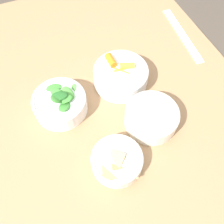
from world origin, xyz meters
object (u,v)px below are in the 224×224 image
object	(u,v)px
ruler	(182,35)
bowl_carrots	(121,75)
bowl_greens	(60,103)
bowl_beans_hotdog	(151,117)
bowl_cookies	(117,161)

from	to	relation	value
ruler	bowl_carrots	bearing A→B (deg)	-69.70
bowl_greens	ruler	distance (m)	0.53
bowl_greens	bowl_beans_hotdog	world-z (taller)	bowl_greens
bowl_carrots	bowl_cookies	xyz separation A→B (m)	(0.25, -0.12, -0.01)
bowl_greens	bowl_cookies	xyz separation A→B (m)	(0.23, 0.09, -0.01)
bowl_cookies	ruler	world-z (taller)	bowl_cookies
bowl_cookies	ruler	bearing A→B (deg)	130.71
bowl_carrots	bowl_beans_hotdog	world-z (taller)	bowl_carrots
bowl_cookies	ruler	distance (m)	0.56
bowl_cookies	ruler	xyz separation A→B (m)	(-0.37, 0.43, -0.02)
bowl_greens	ruler	size ratio (longest dim) A/B	0.54
bowl_carrots	bowl_greens	distance (m)	0.21
ruler	bowl_cookies	bearing A→B (deg)	-49.29
bowl_carrots	bowl_beans_hotdog	distance (m)	0.18
ruler	bowl_beans_hotdog	bearing A→B (deg)	-44.65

